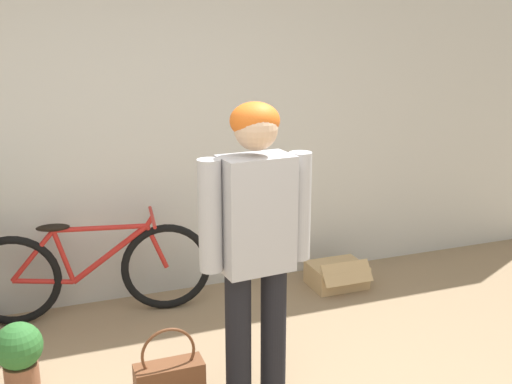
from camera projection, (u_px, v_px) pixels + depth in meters
The scene contains 5 objects.
wall_back at pixel (133, 124), 4.21m from camera, with size 8.00×0.07×2.60m.
person at pixel (256, 233), 2.97m from camera, with size 0.58×0.25×1.62m.
bicycle at pixel (91, 271), 4.11m from camera, with size 1.66×0.46×0.71m.
cardboard_box at pixel (337, 275), 4.67m from camera, with size 0.42×0.38×0.24m.
potted_plant at pixel (20, 356), 3.21m from camera, with size 0.26×0.26×0.44m.
Camera 1 is at (-0.65, -1.84, 1.96)m, focal length 42.00 mm.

